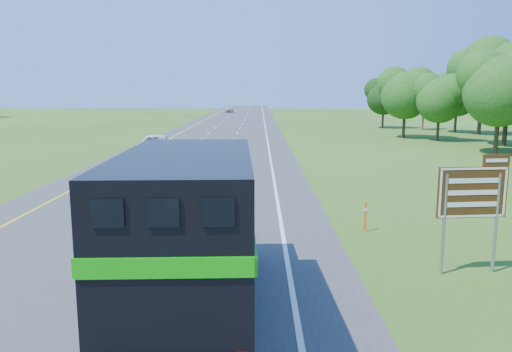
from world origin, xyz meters
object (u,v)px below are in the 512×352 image
object	(u,v)px
far_car	(229,109)
exit_sign	(473,197)
horse_truck	(190,228)
white_suv	(155,145)

from	to	relation	value
far_car	exit_sign	size ratio (longest dim) A/B	1.32
horse_truck	far_car	distance (m)	116.27
horse_truck	exit_sign	size ratio (longest dim) A/B	2.55
horse_truck	far_car	world-z (taller)	horse_truck
white_suv	exit_sign	bearing A→B (deg)	-64.48
horse_truck	white_suv	bearing A→B (deg)	100.90
white_suv	exit_sign	world-z (taller)	exit_sign
horse_truck	exit_sign	xyz separation A→B (m)	(7.77, 2.82, 0.14)
far_car	exit_sign	distance (m)	114.13
white_suv	exit_sign	xyz separation A→B (m)	(14.84, -27.26, 1.44)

